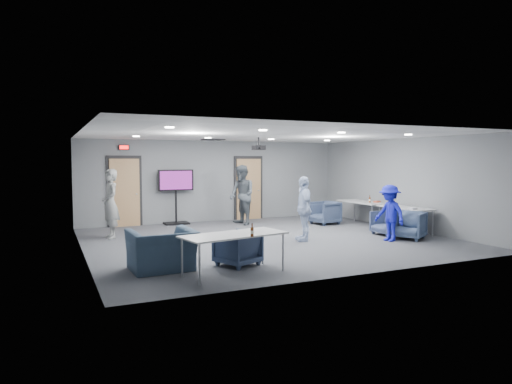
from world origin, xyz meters
name	(u,v)px	position (x,y,z in m)	size (l,w,h in m)	color
floor	(268,239)	(0.00, 0.00, 0.00)	(9.00, 9.00, 0.00)	#393B40
ceiling	(268,135)	(0.00, 0.00, 2.70)	(9.00, 9.00, 0.00)	silver
wall_back	(215,181)	(0.00, 4.00, 1.35)	(9.00, 0.02, 2.70)	slate
wall_front	(366,200)	(0.00, -4.00, 1.35)	(9.00, 0.02, 2.70)	slate
wall_left	(82,193)	(-4.50, 0.00, 1.35)	(0.02, 8.00, 2.70)	slate
wall_right	(402,184)	(4.50, 0.00, 1.35)	(0.02, 8.00, 2.70)	slate
door_left	(125,192)	(-3.00, 3.95, 1.07)	(1.06, 0.17, 2.24)	black
door_right	(249,189)	(1.20, 3.95, 1.07)	(1.06, 0.17, 2.24)	black
exit_sign	(124,147)	(-3.00, 3.93, 2.45)	(0.32, 0.08, 0.16)	black
hvac_diffuser	(213,140)	(-0.50, 2.80, 2.69)	(0.60, 0.60, 0.03)	black
downlights	(268,136)	(0.00, 0.00, 2.68)	(6.18, 3.78, 0.02)	white
person_a	(110,204)	(-3.68, 1.86, 0.91)	(0.67, 0.44, 1.83)	gray
person_b	(242,195)	(0.44, 2.75, 0.95)	(0.93, 0.72, 1.91)	#4B545B
person_c	(304,209)	(0.74, -0.58, 0.82)	(0.97, 0.40, 1.65)	silver
person_d	(390,213)	(2.70, -1.53, 0.72)	(0.93, 0.53, 1.43)	#1B21B4
chair_right_a	(325,213)	(2.90, 1.75, 0.37)	(0.79, 0.81, 0.74)	#333E58
chair_right_b	(388,223)	(3.31, -0.76, 0.33)	(0.70, 0.72, 0.66)	#3B4766
chair_right_c	(408,225)	(3.35, -1.50, 0.36)	(0.77, 0.80, 0.72)	#3E4E6C
chair_front_a	(237,248)	(-1.84, -2.40, 0.34)	(0.73, 0.75, 0.68)	#36435E
chair_front_b	(162,250)	(-3.27, -2.19, 0.38)	(1.17, 1.02, 0.76)	#34465B
table_right_a	(363,203)	(4.00, 1.22, 0.69)	(0.76, 1.83, 0.73)	#B4B6B9
table_right_b	(405,209)	(4.00, -0.68, 0.68)	(0.70, 1.68, 0.73)	#B4B6B9
table_front_left	(234,236)	(-2.15, -3.00, 0.69)	(2.03, 1.15, 0.73)	#B4B6B9
bottle_front	(252,232)	(-1.97, -3.40, 0.82)	(0.06, 0.06, 0.23)	#55270E
bottle_right	(370,200)	(3.99, 0.86, 0.82)	(0.06, 0.06, 0.24)	#55270E
snack_box	(377,202)	(4.25, 0.83, 0.75)	(0.21, 0.14, 0.05)	#BF4B2F
wrapper	(413,208)	(3.76, -1.22, 0.76)	(0.23, 0.15, 0.05)	silver
tv_stand	(176,193)	(-1.43, 3.75, 1.00)	(1.14, 0.55, 1.76)	black
projector	(259,148)	(0.18, 0.94, 2.41)	(0.31, 0.31, 0.35)	black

